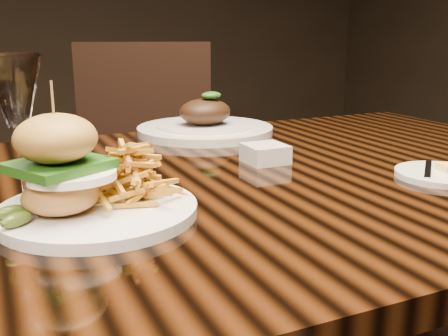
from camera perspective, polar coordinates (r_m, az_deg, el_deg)
name	(u,v)px	position (r m, az deg, el deg)	size (l,w,h in m)	color
dining_table	(194,224)	(0.88, -3.27, -6.08)	(1.60, 0.90, 0.75)	black
burger_plate	(95,180)	(0.70, -13.85, -1.32)	(0.26, 0.26, 0.18)	silver
side_saucer	(441,174)	(0.94, 22.56, -0.61)	(0.15, 0.15, 0.02)	silver
ramekin	(265,154)	(0.97, 4.50, 1.57)	(0.07, 0.07, 0.03)	silver
wine_glass	(16,96)	(0.75, -21.72, 7.34)	(0.08, 0.08, 0.21)	white
water_tumbler	(54,174)	(0.76, -18.07, -0.61)	(0.07, 0.07, 0.09)	white
far_dish	(205,126)	(1.24, -2.07, 4.61)	(0.32, 0.32, 0.10)	silver
chair_far	(146,168)	(1.78, -8.47, -0.03)	(0.58, 0.58, 0.95)	black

